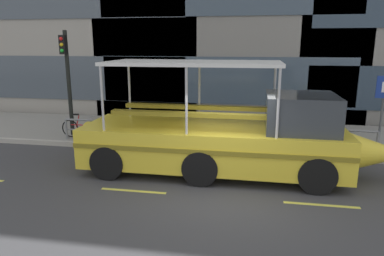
{
  "coord_description": "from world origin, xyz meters",
  "views": [
    {
      "loc": [
        0.7,
        -8.9,
        3.83
      ],
      "look_at": [
        -1.17,
        1.53,
        1.3
      ],
      "focal_mm": 33.1,
      "sensor_mm": 36.0,
      "label": 1
    }
  ],
  "objects_px": {
    "traffic_light_pole": "(67,73)",
    "leaned_bicycle": "(82,128)",
    "pedestrian_near_bow": "(319,120)",
    "duck_tour_boat": "(230,139)",
    "parking_sign": "(384,100)"
  },
  "relations": [
    {
      "from": "duck_tour_boat",
      "to": "pedestrian_near_bow",
      "type": "distance_m",
      "value": 4.27
    },
    {
      "from": "parking_sign",
      "to": "pedestrian_near_bow",
      "type": "height_order",
      "value": "parking_sign"
    },
    {
      "from": "duck_tour_boat",
      "to": "pedestrian_near_bow",
      "type": "bearing_deg",
      "value": 45.44
    },
    {
      "from": "duck_tour_boat",
      "to": "leaned_bicycle",
      "type": "bearing_deg",
      "value": 157.92
    },
    {
      "from": "leaned_bicycle",
      "to": "duck_tour_boat",
      "type": "distance_m",
      "value": 6.53
    },
    {
      "from": "traffic_light_pole",
      "to": "leaned_bicycle",
      "type": "distance_m",
      "value": 2.26
    },
    {
      "from": "parking_sign",
      "to": "leaned_bicycle",
      "type": "xyz_separation_m",
      "value": [
        -11.08,
        -0.4,
        -1.38
      ]
    },
    {
      "from": "parking_sign",
      "to": "pedestrian_near_bow",
      "type": "distance_m",
      "value": 2.21
    },
    {
      "from": "leaned_bicycle",
      "to": "duck_tour_boat",
      "type": "xyz_separation_m",
      "value": [
        6.04,
        -2.45,
        0.52
      ]
    },
    {
      "from": "traffic_light_pole",
      "to": "parking_sign",
      "type": "distance_m",
      "value": 11.74
    },
    {
      "from": "traffic_light_pole",
      "to": "pedestrian_near_bow",
      "type": "xyz_separation_m",
      "value": [
        9.67,
        0.27,
        -1.57
      ]
    },
    {
      "from": "traffic_light_pole",
      "to": "parking_sign",
      "type": "xyz_separation_m",
      "value": [
        11.72,
        0.08,
        -0.76
      ]
    },
    {
      "from": "leaned_bicycle",
      "to": "pedestrian_near_bow",
      "type": "relative_size",
      "value": 1.11
    },
    {
      "from": "pedestrian_near_bow",
      "to": "duck_tour_boat",
      "type": "bearing_deg",
      "value": -134.56
    },
    {
      "from": "traffic_light_pole",
      "to": "leaned_bicycle",
      "type": "height_order",
      "value": "traffic_light_pole"
    }
  ]
}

